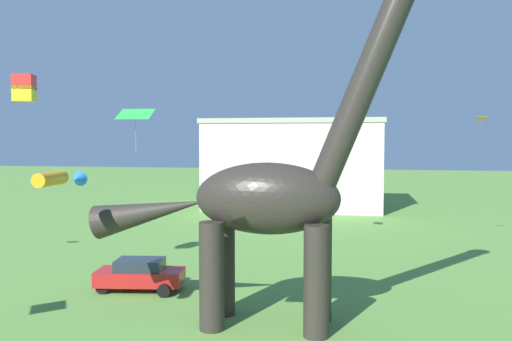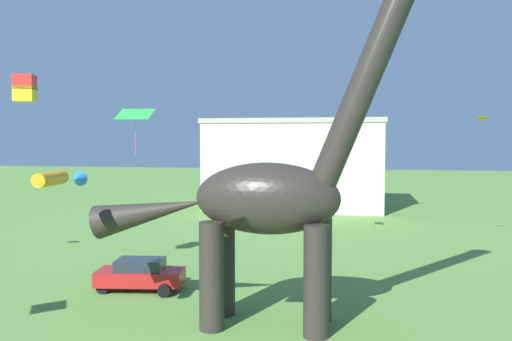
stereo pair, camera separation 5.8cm
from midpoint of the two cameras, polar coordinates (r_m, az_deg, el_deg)
dinosaur_sculpture at (r=20.88m, az=0.95°, el=-3.03°), size 13.45×2.85×14.06m
parked_sedan_left at (r=27.01m, az=-12.48°, el=-10.88°), size 4.41×2.35×1.55m
kite_mid_left at (r=38.71m, az=23.13°, el=5.18°), size 0.65×0.47×0.83m
kite_mid_right at (r=28.41m, az=-23.80°, el=8.15°), size 1.16×1.16×1.32m
kite_high_left at (r=15.75m, az=-12.99°, el=5.93°), size 1.06×0.77×1.33m
kite_trailing at (r=20.16m, az=-20.83°, el=-0.86°), size 1.62×1.86×0.53m
kite_apex at (r=37.34m, az=7.75°, el=5.32°), size 1.00×1.24×1.37m
background_building_block at (r=58.30m, az=4.20°, el=0.77°), size 18.89×11.54×9.61m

